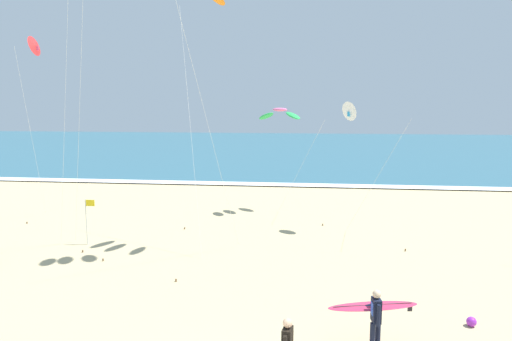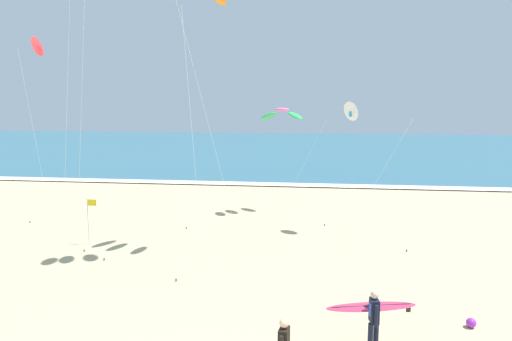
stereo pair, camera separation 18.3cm
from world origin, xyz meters
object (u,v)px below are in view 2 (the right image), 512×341
(kite_delta_ivory_near, at_px, (352,112))
(kite_arc_rose_close, at_px, (282,114))
(lifeguard_flag, at_px, (89,216))
(beach_ball, at_px, (471,323))
(kite_delta_scarlet_distant, at_px, (38,47))
(surfer_trailing, at_px, (372,312))

(kite_delta_ivory_near, relative_size, kite_arc_rose_close, 1.06)
(kite_arc_rose_close, relative_size, lifeguard_flag, 2.85)
(lifeguard_flag, xyz_separation_m, beach_ball, (14.35, -6.04, -1.13))
(kite_delta_scarlet_distant, bearing_deg, kite_delta_ivory_near, -5.19)
(kite_delta_scarlet_distant, xyz_separation_m, beach_ball, (19.34, -11.04, -9.09))
(surfer_trailing, height_order, lifeguard_flag, lifeguard_flag)
(surfer_trailing, bearing_deg, kite_delta_ivory_near, 89.06)
(surfer_trailing, height_order, beach_ball, surfer_trailing)
(kite_arc_rose_close, xyz_separation_m, beach_ball, (6.35, -13.34, -5.49))
(kite_delta_scarlet_distant, bearing_deg, kite_arc_rose_close, 10.07)
(kite_delta_ivory_near, xyz_separation_m, beach_ball, (2.76, -9.53, -5.70))
(kite_delta_ivory_near, distance_m, beach_ball, 11.44)
(kite_delta_ivory_near, xyz_separation_m, kite_delta_scarlet_distant, (-16.58, 1.51, 3.39))
(kite_delta_ivory_near, relative_size, lifeguard_flag, 3.02)
(kite_arc_rose_close, height_order, lifeguard_flag, kite_arc_rose_close)
(kite_delta_scarlet_distant, bearing_deg, beach_ball, -29.72)
(beach_ball, bearing_deg, kite_arc_rose_close, 115.44)
(kite_delta_scarlet_distant, bearing_deg, lifeguard_flag, -45.06)
(kite_delta_ivory_near, height_order, kite_arc_rose_close, kite_delta_ivory_near)
(surfer_trailing, relative_size, lifeguard_flag, 1.11)
(surfer_trailing, xyz_separation_m, kite_arc_rose_close, (-3.41, 15.01, 4.58))
(lifeguard_flag, bearing_deg, surfer_trailing, -34.03)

